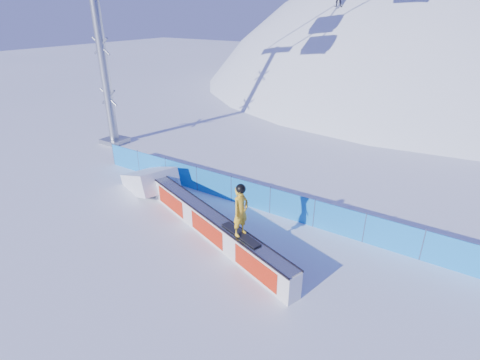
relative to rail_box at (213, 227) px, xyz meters
The scene contains 6 objects.
ground 2.50m from the rail_box, 40.77° to the right, with size 160.00×160.00×0.00m, color white.
snow_hill 44.48m from the rail_box, 87.38° to the left, with size 64.00×64.00×64.00m.
safety_fence 3.44m from the rail_box, 57.48° to the left, with size 22.05×0.05×1.30m.
rail_box is the anchor object (origin of this frame).
snow_ramp 5.48m from the rail_box, 160.96° to the left, with size 2.75×1.83×1.03m, color white, non-canonical shape.
snowboarder 2.27m from the rail_box, 19.04° to the right, with size 1.83×0.90×1.90m.
Camera 1 is at (5.66, -7.93, 8.03)m, focal length 28.00 mm.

